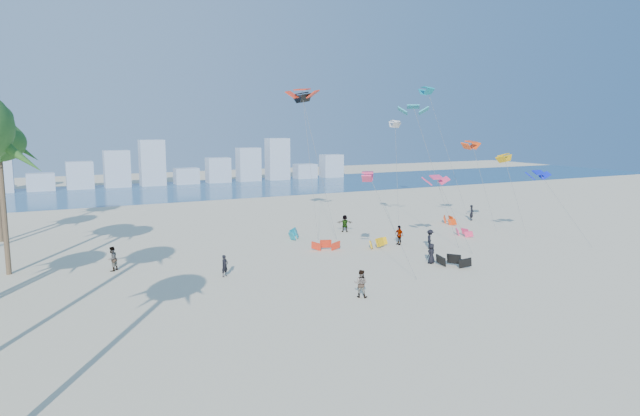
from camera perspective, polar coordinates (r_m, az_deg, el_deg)
name	(u,v)px	position (r m, az deg, el deg)	size (l,w,h in m)	color
ground	(400,330)	(32.40, 8.07, -12.05)	(220.00, 220.00, 0.00)	beige
ocean	(156,192)	(99.09, -16.21, 1.60)	(220.00, 220.00, 0.00)	navy
kitesurfer_near	(225,266)	(43.01, -9.57, -5.76)	(0.60, 0.39, 1.64)	black
kitesurfer_mid	(361,284)	(37.58, 4.13, -7.59)	(0.90, 0.70, 1.85)	gray
kitesurfers_far	(353,236)	(53.13, 3.34, -2.83)	(41.77, 16.18, 1.92)	black
grounded_kites	(391,239)	(54.46, 7.20, -3.12)	(21.01, 18.77, 0.91)	red
flying_kites	(403,120)	(58.69, 8.39, 8.77)	(25.80, 27.86, 16.41)	#FA376C
distant_skyline	(138,169)	(108.43, -17.85, 3.73)	(85.00, 3.00, 8.40)	#9EADBF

